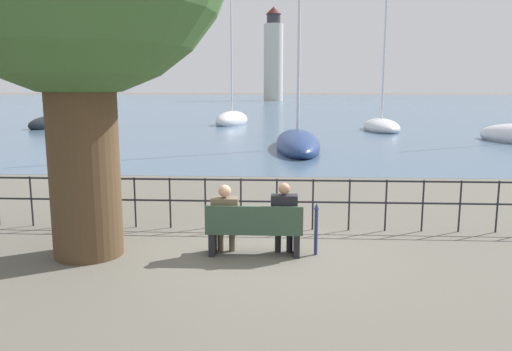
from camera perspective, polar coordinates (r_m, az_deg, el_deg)
The scene contains 12 objects.
ground_plane at distance 8.77m, azimuth -0.17°, elevation -8.97°, with size 1000.00×1000.00×0.00m, color #605B51.
harbor_water at distance 166.15m, azimuth 2.88°, elevation 8.75°, with size 600.00×300.00×0.01m.
park_bench at distance 8.58m, azimuth -0.20°, elevation -6.40°, with size 1.65×0.45×0.90m.
seated_person_left at distance 8.63m, azimuth -3.55°, elevation -4.61°, with size 0.46×0.35×1.23m.
seated_person_right at distance 8.57m, azimuth 3.23°, elevation -4.59°, with size 0.45×0.35×1.27m.
promenade_railing at distance 10.12m, azimuth 0.33°, elevation -2.33°, with size 12.46×0.04×1.05m.
closed_umbrella at distance 8.65m, azimuth 6.89°, elevation -5.75°, with size 0.09×0.09×0.92m.
sailboat_0 at distance 40.66m, azimuth -21.49°, elevation 5.61°, with size 4.12×5.81×11.83m.
sailboat_1 at distance 41.60m, azimuth -2.77°, elevation 6.38°, with size 3.30×5.87×12.09m.
sailboat_4 at distance 36.36m, azimuth 14.13°, elevation 5.50°, with size 2.38×6.13×11.87m.
sailboat_5 at distance 24.27m, azimuth 4.76°, elevation 3.77°, with size 2.26×8.60×11.53m.
harbor_lighthouse at distance 136.59m, azimuth 2.00°, elevation 13.32°, with size 5.12×5.12×24.43m.
Camera 1 is at (0.46, -8.29, 2.81)m, focal length 35.00 mm.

